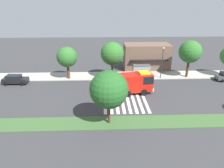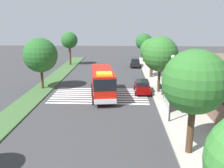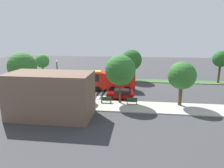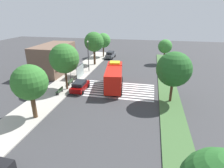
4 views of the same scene
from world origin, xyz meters
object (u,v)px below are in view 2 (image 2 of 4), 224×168
(parked_car_west, at_px, (135,62))
(bus_stop_shelter, at_px, (170,92))
(bench_near_shelter, at_px, (164,93))
(sidewalk_tree_far_west, at_px, (144,42))
(street_lamp, at_px, (171,83))
(fire_truck, at_px, (103,82))
(bench_west_of_shelter, at_px, (159,85))
(parked_car_mid, at_px, (142,86))
(sidewalk_tree_east, at_px, (195,82))
(sidewalk_tree_west, at_px, (152,51))
(sidewalk_tree_center, at_px, (160,54))
(median_tree_far_west, at_px, (69,40))
(median_tree_west, at_px, (40,55))

(parked_car_west, height_order, bus_stop_shelter, bus_stop_shelter)
(bench_near_shelter, distance_m, sidewalk_tree_far_west, 27.09)
(bus_stop_shelter, distance_m, street_lamp, 4.40)
(parked_car_west, bearing_deg, fire_truck, -11.08)
(fire_truck, xyz_separation_m, bench_west_of_shelter, (-4.36, 7.66, -1.44))
(street_lamp, bearing_deg, bus_stop_shelter, 169.17)
(parked_car_mid, distance_m, bench_near_shelter, 3.27)
(bus_stop_shelter, height_order, sidewalk_tree_far_west, sidewalk_tree_far_west)
(street_lamp, relative_size, sidewalk_tree_east, 0.84)
(sidewalk_tree_east, bearing_deg, sidewalk_tree_west, -180.00)
(bus_stop_shelter, relative_size, bench_west_of_shelter, 2.19)
(bench_west_of_shelter, height_order, sidewalk_tree_far_west, sidewalk_tree_far_west)
(sidewalk_tree_west, relative_size, sidewalk_tree_center, 0.88)
(bench_near_shelter, height_order, sidewalk_tree_west, sidewalk_tree_west)
(sidewalk_tree_far_west, bearing_deg, street_lamp, -0.66)
(median_tree_far_west, distance_m, median_tree_west, 18.90)
(bench_near_shelter, xyz_separation_m, median_tree_far_west, (-22.02, -16.46, 4.67))
(bus_stop_shelter, relative_size, median_tree_far_west, 0.51)
(parked_car_west, xyz_separation_m, street_lamp, (28.65, 1.80, 2.96))
(parked_car_west, distance_m, bench_west_of_shelter, 17.04)
(sidewalk_tree_east, distance_m, median_tree_west, 23.10)
(parked_car_west, xyz_separation_m, bench_near_shelter, (20.78, 2.56, -0.32))
(median_tree_west, bearing_deg, fire_truck, 68.02)
(bench_west_of_shelter, height_order, sidewalk_tree_east, sidewalk_tree_east)
(bus_stop_shelter, distance_m, bench_near_shelter, 4.20)
(bus_stop_shelter, bearing_deg, sidewalk_tree_east, -2.06)
(fire_truck, bearing_deg, median_tree_west, -120.24)
(sidewalk_tree_west, bearing_deg, parked_car_mid, -13.79)
(sidewalk_tree_far_west, distance_m, median_tree_west, 28.62)
(sidewalk_tree_west, bearing_deg, median_tree_far_west, -124.44)
(fire_truck, distance_m, bench_near_shelter, 7.80)
(parked_car_mid, height_order, street_lamp, street_lamp)
(bench_near_shelter, height_order, sidewalk_tree_far_west, sidewalk_tree_far_west)
(sidewalk_tree_far_west, height_order, sidewalk_tree_west, sidewalk_tree_west)
(fire_truck, bearing_deg, parked_car_west, 158.20)
(bench_near_shelter, bearing_deg, fire_truck, -86.85)
(median_tree_far_west, bearing_deg, bus_stop_shelter, 32.28)
(sidewalk_tree_east, xyz_separation_m, median_tree_far_west, (-35.44, -16.10, -0.13))
(parked_car_west, distance_m, parked_car_mid, 18.77)
(bus_stop_shelter, xyz_separation_m, street_lamp, (3.86, -0.74, 1.98))
(median_tree_west, bearing_deg, median_tree_far_west, 180.00)
(sidewalk_tree_east, bearing_deg, fire_truck, -150.67)
(bus_stop_shelter, height_order, bench_west_of_shelter, bus_stop_shelter)
(bench_near_shelter, xyz_separation_m, bench_west_of_shelter, (-3.94, 0.00, 0.00))
(fire_truck, xyz_separation_m, median_tree_far_west, (-22.44, -8.80, 3.24))
(street_lamp, distance_m, sidewalk_tree_east, 5.77)
(sidewalk_tree_center, bearing_deg, street_lamp, -2.30)
(median_tree_west, bearing_deg, sidewalk_tree_center, 86.32)
(fire_truck, bearing_deg, sidewalk_tree_center, 100.75)
(bench_west_of_shelter, relative_size, sidewalk_tree_far_west, 0.25)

